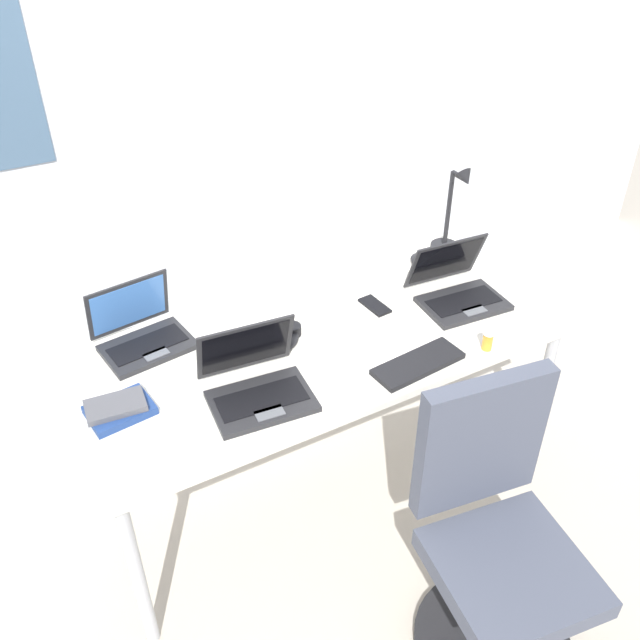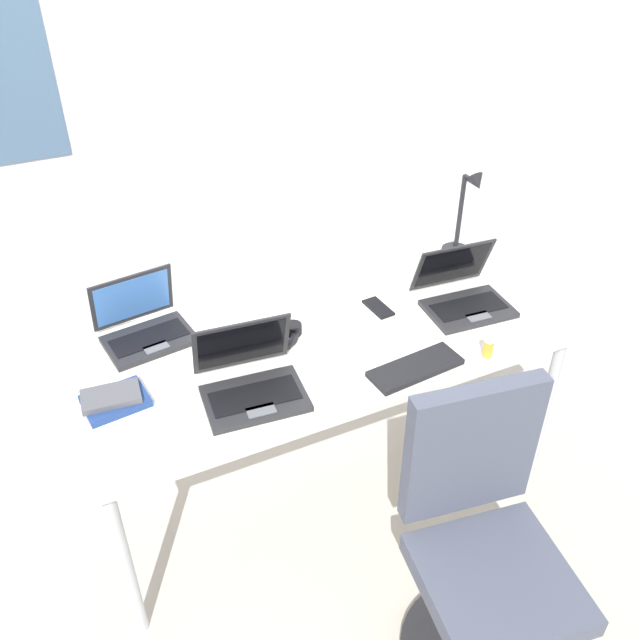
{
  "view_description": "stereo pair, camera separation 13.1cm",
  "coord_description": "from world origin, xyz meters",
  "px_view_note": "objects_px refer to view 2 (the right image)",
  "views": [
    {
      "loc": [
        -0.97,
        -1.72,
        2.23
      ],
      "look_at": [
        0.0,
        0.0,
        0.82
      ],
      "focal_mm": 38.49,
      "sensor_mm": 36.0,
      "label": 1
    },
    {
      "loc": [
        -0.85,
        -1.78,
        2.23
      ],
      "look_at": [
        0.0,
        0.0,
        0.82
      ],
      "focal_mm": 38.49,
      "sensor_mm": 36.0,
      "label": 2
    }
  ],
  "objects_px": {
    "computer_mouse": "(426,263)",
    "book_stack": "(114,399)",
    "pill_bottle": "(488,346)",
    "laptop_back_right": "(463,295)",
    "external_keyboard": "(415,368)",
    "laptop_front_left": "(144,327)",
    "laptop_back_left": "(251,381)",
    "headphones": "(274,335)",
    "cell_phone": "(378,308)",
    "office_chair": "(483,563)",
    "desk_lamp": "(465,214)"
  },
  "relations": [
    {
      "from": "laptop_back_right",
      "to": "office_chair",
      "type": "bearing_deg",
      "value": -118.46
    },
    {
      "from": "desk_lamp",
      "to": "laptop_back_right",
      "type": "relative_size",
      "value": 1.18
    },
    {
      "from": "computer_mouse",
      "to": "book_stack",
      "type": "height_order",
      "value": "book_stack"
    },
    {
      "from": "laptop_front_left",
      "to": "pill_bottle",
      "type": "distance_m",
      "value": 1.22
    },
    {
      "from": "desk_lamp",
      "to": "laptop_back_right",
      "type": "distance_m",
      "value": 0.41
    },
    {
      "from": "desk_lamp",
      "to": "book_stack",
      "type": "distance_m",
      "value": 1.58
    },
    {
      "from": "laptop_back_left",
      "to": "external_keyboard",
      "type": "relative_size",
      "value": 1.06
    },
    {
      "from": "laptop_front_left",
      "to": "computer_mouse",
      "type": "bearing_deg",
      "value": -0.89
    },
    {
      "from": "laptop_back_right",
      "to": "pill_bottle",
      "type": "relative_size",
      "value": 4.3
    },
    {
      "from": "laptop_back_left",
      "to": "pill_bottle",
      "type": "xyz_separation_m",
      "value": [
        0.81,
        -0.17,
        -0.01
      ]
    },
    {
      "from": "external_keyboard",
      "to": "computer_mouse",
      "type": "distance_m",
      "value": 0.69
    },
    {
      "from": "external_keyboard",
      "to": "laptop_front_left",
      "type": "bearing_deg",
      "value": 138.39
    },
    {
      "from": "laptop_back_right",
      "to": "headphones",
      "type": "distance_m",
      "value": 0.75
    },
    {
      "from": "laptop_front_left",
      "to": "headphones",
      "type": "height_order",
      "value": "laptop_front_left"
    },
    {
      "from": "cell_phone",
      "to": "office_chair",
      "type": "xyz_separation_m",
      "value": [
        -0.13,
        -0.92,
        -0.35
      ]
    },
    {
      "from": "laptop_back_left",
      "to": "pill_bottle",
      "type": "height_order",
      "value": "laptop_back_left"
    },
    {
      "from": "laptop_back_left",
      "to": "office_chair",
      "type": "bearing_deg",
      "value": -54.65
    },
    {
      "from": "computer_mouse",
      "to": "pill_bottle",
      "type": "bearing_deg",
      "value": -73.72
    },
    {
      "from": "desk_lamp",
      "to": "computer_mouse",
      "type": "xyz_separation_m",
      "value": [
        -0.18,
        -0.02,
        -0.18
      ]
    },
    {
      "from": "laptop_front_left",
      "to": "external_keyboard",
      "type": "xyz_separation_m",
      "value": [
        0.78,
        -0.58,
        -0.04
      ]
    },
    {
      "from": "desk_lamp",
      "to": "external_keyboard",
      "type": "distance_m",
      "value": 0.84
    },
    {
      "from": "laptop_back_right",
      "to": "cell_phone",
      "type": "distance_m",
      "value": 0.33
    },
    {
      "from": "laptop_back_left",
      "to": "office_chair",
      "type": "distance_m",
      "value": 0.92
    },
    {
      "from": "external_keyboard",
      "to": "computer_mouse",
      "type": "xyz_separation_m",
      "value": [
        0.4,
        0.56,
        0.01
      ]
    },
    {
      "from": "laptop_back_right",
      "to": "laptop_front_left",
      "type": "relative_size",
      "value": 1.02
    },
    {
      "from": "laptop_front_left",
      "to": "cell_phone",
      "type": "distance_m",
      "value": 0.87
    },
    {
      "from": "computer_mouse",
      "to": "desk_lamp",
      "type": "bearing_deg",
      "value": 34.2
    },
    {
      "from": "laptop_back_left",
      "to": "laptop_back_right",
      "type": "bearing_deg",
      "value": 7.8
    },
    {
      "from": "cell_phone",
      "to": "laptop_front_left",
      "type": "bearing_deg",
      "value": 162.04
    },
    {
      "from": "computer_mouse",
      "to": "book_stack",
      "type": "distance_m",
      "value": 1.39
    },
    {
      "from": "laptop_back_right",
      "to": "laptop_front_left",
      "type": "bearing_deg",
      "value": 164.45
    },
    {
      "from": "external_keyboard",
      "to": "cell_phone",
      "type": "bearing_deg",
      "value": 74.81
    },
    {
      "from": "laptop_back_right",
      "to": "headphones",
      "type": "bearing_deg",
      "value": 171.39
    },
    {
      "from": "external_keyboard",
      "to": "laptop_back_right",
      "type": "bearing_deg",
      "value": 29.79
    },
    {
      "from": "pill_bottle",
      "to": "laptop_back_left",
      "type": "bearing_deg",
      "value": 167.89
    },
    {
      "from": "cell_phone",
      "to": "office_chair",
      "type": "bearing_deg",
      "value": -102.39
    },
    {
      "from": "laptop_back_right",
      "to": "cell_phone",
      "type": "relative_size",
      "value": 2.5
    },
    {
      "from": "laptop_front_left",
      "to": "laptop_back_left",
      "type": "bearing_deg",
      "value": -61.87
    },
    {
      "from": "laptop_front_left",
      "to": "headphones",
      "type": "distance_m",
      "value": 0.47
    },
    {
      "from": "laptop_back_right",
      "to": "laptop_front_left",
      "type": "height_order",
      "value": "same"
    },
    {
      "from": "pill_bottle",
      "to": "laptop_back_right",
      "type": "bearing_deg",
      "value": 70.69
    },
    {
      "from": "pill_bottle",
      "to": "book_stack",
      "type": "relative_size",
      "value": 0.37
    },
    {
      "from": "desk_lamp",
      "to": "cell_phone",
      "type": "distance_m",
      "value": 0.59
    },
    {
      "from": "laptop_front_left",
      "to": "pill_bottle",
      "type": "height_order",
      "value": "laptop_front_left"
    },
    {
      "from": "laptop_back_left",
      "to": "headphones",
      "type": "height_order",
      "value": "laptop_back_left"
    },
    {
      "from": "cell_phone",
      "to": "pill_bottle",
      "type": "distance_m",
      "value": 0.46
    },
    {
      "from": "computer_mouse",
      "to": "cell_phone",
      "type": "height_order",
      "value": "computer_mouse"
    },
    {
      "from": "cell_phone",
      "to": "computer_mouse",
      "type": "bearing_deg",
      "value": 24.79
    },
    {
      "from": "book_stack",
      "to": "computer_mouse",
      "type": "bearing_deg",
      "value": 12.21
    },
    {
      "from": "laptop_back_right",
      "to": "headphones",
      "type": "relative_size",
      "value": 1.59
    }
  ]
}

